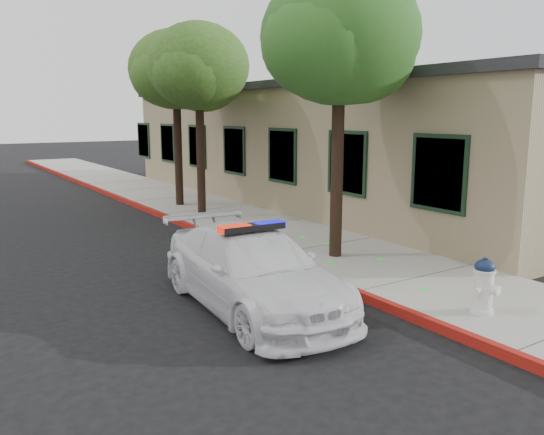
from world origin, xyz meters
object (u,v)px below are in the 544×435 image
Objects in this scene: street_tree_near at (340,43)px; street_tree_mid at (198,71)px; police_car at (252,269)px; street_tree_far at (177,74)px; clapboard_building at (331,144)px; fire_hydrant at (484,285)px.

street_tree_mid is (-0.36, 5.95, -0.20)m from street_tree_near.
police_car is 0.78× the size of street_tree_near.
street_tree_mid is 0.98× the size of street_tree_far.
police_car is at bearing -135.24° from clapboard_building.
fire_hydrant is at bearing -39.12° from police_car.
street_tree_far reaches higher than police_car.
clapboard_building reaches higher than police_car.
street_tree_near is 1.03× the size of street_tree_far.
fire_hydrant is (2.68, -2.50, -0.08)m from police_car.
fire_hydrant is at bearing -117.88° from clapboard_building.
police_car is at bearing -109.72° from street_tree_mid.
clapboard_building is 3.60× the size of street_tree_far.
street_tree_near is at bearing 75.23° from fire_hydrant.
police_car is at bearing -107.15° from street_tree_far.
fire_hydrant is at bearing -91.50° from street_tree_far.
street_tree_near is 1.06× the size of street_tree_mid.
street_tree_far is (0.34, 2.32, 0.08)m from street_tree_mid.
street_tree_far is at bearing 165.78° from clapboard_building.
police_car is 10.88m from street_tree_far.
street_tree_near is at bearing -128.13° from clapboard_building.
street_tree_mid is 2.34m from street_tree_far.
street_tree_mid is at bearing 93.44° from street_tree_near.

